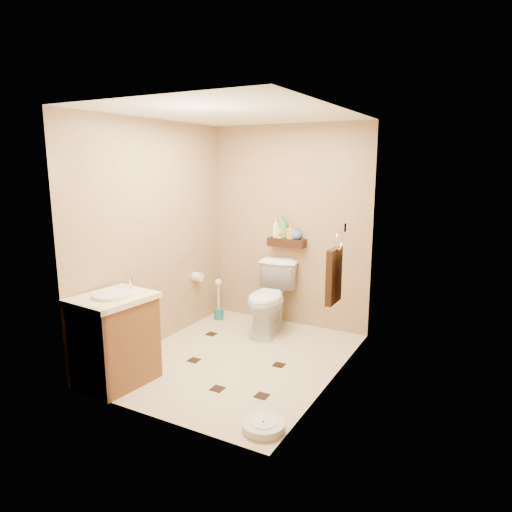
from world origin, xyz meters
The scene contains 20 objects.
ground centered at (0.00, 0.00, 0.00)m, with size 2.50×2.50×0.00m, color beige.
wall_back centered at (0.00, 1.25, 1.20)m, with size 2.00×0.04×2.40m, color tan.
wall_front centered at (0.00, -1.25, 1.20)m, with size 2.00×0.04×2.40m, color tan.
wall_left centered at (-1.00, 0.00, 1.20)m, with size 0.04×2.50×2.40m, color tan.
wall_right centered at (1.00, 0.00, 1.20)m, with size 0.04×2.50×2.40m, color tan.
ceiling centered at (0.00, 0.00, 2.40)m, with size 2.00×2.50×0.02m, color white.
wall_shelf centered at (0.00, 1.17, 1.02)m, with size 0.46×0.14×0.10m, color #35170E.
floor_accents centered at (0.03, -0.06, 0.00)m, with size 1.30×1.36×0.01m.
toilet centered at (-0.05, 0.83, 0.41)m, with size 0.46×0.80×0.82m, color white.
vanity centered at (-0.70, -0.95, 0.42)m, with size 0.61×0.71×0.94m.
bathroom_scale centered at (0.82, -0.99, 0.03)m, with size 0.34×0.34×0.06m.
toilet_brush centered at (-0.82, 0.92, 0.18)m, with size 0.12×0.12×0.53m.
towel_ring centered at (0.91, 0.25, 0.95)m, with size 0.12×0.30×0.76m.
toilet_paper centered at (-0.94, 0.65, 0.60)m, with size 0.12×0.11×0.12m.
bottle_a centered at (-0.14, 1.17, 1.19)m, with size 0.09×0.09×0.24m, color silver.
bottle_b centered at (-0.08, 1.17, 1.16)m, with size 0.08×0.08×0.17m, color yellow.
bottle_c centered at (-0.05, 1.17, 1.14)m, with size 0.11×0.11×0.14m, color red.
bottle_d centered at (-0.05, 1.17, 1.20)m, with size 0.10×0.10×0.26m, color #38A85A.
bottle_e centered at (0.05, 1.17, 1.16)m, with size 0.08×0.08×0.18m, color #FAA153.
bottle_f centered at (0.13, 1.17, 1.14)m, with size 0.11×0.11×0.15m, color #4569AD.
Camera 1 is at (2.24, -3.72, 1.96)m, focal length 32.00 mm.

